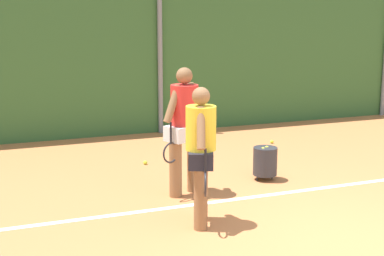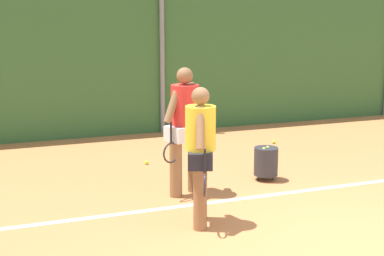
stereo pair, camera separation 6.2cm
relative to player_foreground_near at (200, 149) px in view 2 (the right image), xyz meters
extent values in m
plane|color=#C67542|center=(1.17, 0.68, -0.92)|extent=(30.42, 30.42, 0.00)
cube|color=#386633|center=(1.17, 5.30, 0.73)|extent=(19.77, 0.25, 3.29)
cylinder|color=gray|center=(1.17, 5.12, 0.88)|extent=(0.10, 0.10, 3.60)
cube|color=white|center=(1.17, 0.66, -0.91)|extent=(14.45, 0.10, 0.01)
cylinder|color=#8C603D|center=(0.06, 0.15, -0.56)|extent=(0.16, 0.16, 0.72)
cylinder|color=#8C603D|center=(-0.06, -0.14, -0.56)|extent=(0.16, 0.16, 0.72)
cube|color=#23232D|center=(0.00, 0.00, -0.10)|extent=(0.44, 0.55, 0.19)
cylinder|color=yellow|center=(0.00, 0.00, 0.25)|extent=(0.35, 0.35, 0.51)
sphere|color=#8C603D|center=(0.00, 0.00, 0.62)|extent=(0.21, 0.21, 0.21)
cylinder|color=#8C603D|center=(0.07, 0.19, 0.29)|extent=(0.17, 0.28, 0.49)
cylinder|color=#8C603D|center=(-0.07, -0.18, 0.29)|extent=(0.17, 0.28, 0.49)
cylinder|color=black|center=(-0.06, -0.28, -0.06)|extent=(0.03, 0.03, 0.28)
torus|color=#26262B|center=(-0.06, -0.28, -0.33)|extent=(0.13, 0.27, 0.28)
cylinder|color=#8C603D|center=(0.38, 1.21, -0.53)|extent=(0.17, 0.17, 0.77)
cylinder|color=#8C603D|center=(0.06, 1.07, -0.53)|extent=(0.17, 0.17, 0.77)
cube|color=white|center=(0.22, 1.14, -0.05)|extent=(0.59, 0.48, 0.20)
cylinder|color=red|center=(0.22, 1.14, 0.33)|extent=(0.38, 0.38, 0.55)
sphere|color=#8C603D|center=(0.22, 1.14, 0.73)|extent=(0.22, 0.22, 0.22)
cylinder|color=#8C603D|center=(0.42, 1.23, 0.37)|extent=(0.30, 0.19, 0.52)
cylinder|color=#8C603D|center=(0.03, 1.06, 0.37)|extent=(0.30, 0.19, 0.52)
cylinder|color=black|center=(-0.03, 0.98, 0.00)|extent=(0.03, 0.03, 0.28)
torus|color=#26262B|center=(-0.03, 0.98, -0.27)|extent=(0.27, 0.14, 0.28)
cylinder|color=#2D2D33|center=(1.57, 1.33, -0.63)|extent=(0.36, 0.36, 0.42)
cylinder|color=#2D2D33|center=(1.70, 1.33, -0.88)|extent=(0.02, 0.02, 0.08)
cylinder|color=#2D2D33|center=(1.45, 1.33, -0.88)|extent=(0.02, 0.02, 0.08)
cylinder|color=#2D2D33|center=(1.57, 1.45, -0.88)|extent=(0.02, 0.02, 0.08)
sphere|color=#CCDB33|center=(1.61, 1.36, -0.44)|extent=(0.07, 0.07, 0.07)
sphere|color=#CCDB33|center=(1.52, 1.31, -0.44)|extent=(0.07, 0.07, 0.07)
sphere|color=#CCDB33|center=(0.14, 2.80, -0.88)|extent=(0.07, 0.07, 0.07)
sphere|color=#CCDB33|center=(2.85, 3.40, -0.88)|extent=(0.07, 0.07, 0.07)
camera|label=1|loc=(-2.35, -5.81, 1.54)|focal=52.26mm
camera|label=2|loc=(-2.29, -5.83, 1.54)|focal=52.26mm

